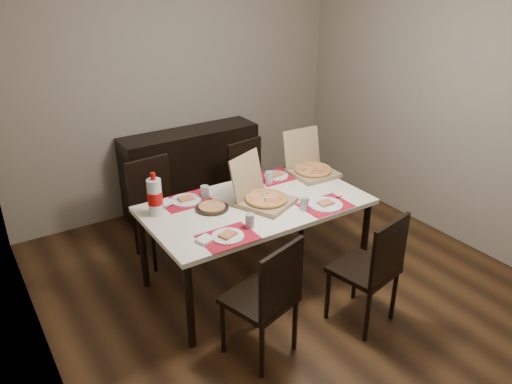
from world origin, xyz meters
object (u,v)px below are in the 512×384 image
Objects in this scene: chair_near_left at (267,296)px; sideboard at (191,170)px; dining_table at (256,210)px; dip_bowl at (259,187)px; chair_far_left at (156,205)px; soda_bottle at (155,197)px; pizza_box_center at (263,197)px; chair_far_right at (252,183)px; chair_near_right at (373,267)px.

sideboard is at bearing 75.67° from chair_near_left.
sideboard is at bearing 83.69° from dining_table.
dining_table is 16.94× the size of dip_bowl.
soda_bottle is at bearing -110.70° from chair_far_left.
dining_table is 0.14m from pizza_box_center.
chair_far_left is 0.76m from soda_bottle.
chair_far_right is 0.70m from dip_bowl.
pizza_box_center is 0.86m from soda_bottle.
chair_near_right is 1.00× the size of chair_far_left.
dining_table is 3.30× the size of pizza_box_center.
dip_bowl is at bearing -42.45° from chair_far_left.
pizza_box_center is 1.56× the size of soda_bottle.
chair_near_right and chair_far_left have the same top height.
chair_far_left reaches higher than sideboard.
pizza_box_center is at bearing -117.13° from chair_far_right.
chair_near_left is 1.00× the size of chair_far_right.
dining_table is at bearing -128.62° from dip_bowl.
sideboard is 1.67m from soda_bottle.
chair_near_right is at bearing -62.65° from chair_far_left.
chair_near_right and chair_far_right have the same top height.
sideboard is at bearing 85.39° from pizza_box_center.
chair_far_right reaches higher than dining_table.
sideboard is 14.12× the size of dip_bowl.
soda_bottle is (-1.23, -0.54, 0.39)m from chair_far_right.
sideboard is 0.83× the size of dining_table.
chair_near_right is at bearing -68.03° from pizza_box_center.
soda_bottle reaches higher than chair_near_left.
dining_table is 0.95m from chair_far_right.
chair_far_left is at bearing 121.27° from dining_table.
soda_bottle reaches higher than chair_near_right.
chair_near_left is 1.00× the size of chair_near_right.
chair_near_left reaches higher than dip_bowl.
chair_far_left is at bearing 137.55° from dip_bowl.
dip_bowl is at bearing -117.06° from chair_far_right.
pizza_box_center is at bearing -94.61° from sideboard.
sideboard is at bearing 111.11° from chair_far_right.
chair_far_right is 8.75× the size of dip_bowl.
chair_far_right is (1.00, -0.07, 0.00)m from chair_far_left.
dining_table is at bearing 61.80° from chair_near_left.
chair_far_right is at bearing -3.90° from chair_far_left.
sideboard is 1.66m from pizza_box_center.
sideboard is 4.29× the size of soda_bottle.
dip_bowl is at bearing 51.38° from dining_table.
pizza_box_center is (0.57, -0.91, 0.30)m from chair_far_left.
chair_far_right is (0.91, 1.62, 0.00)m from chair_near_left.
chair_far_left reaches higher than dip_bowl.
chair_near_left is 1.19m from soda_bottle.
dip_bowl is (0.00, -1.36, 0.31)m from sideboard.
pizza_box_center is at bearing -117.30° from dip_bowl.
dining_table is at bearing -120.59° from chair_far_right.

